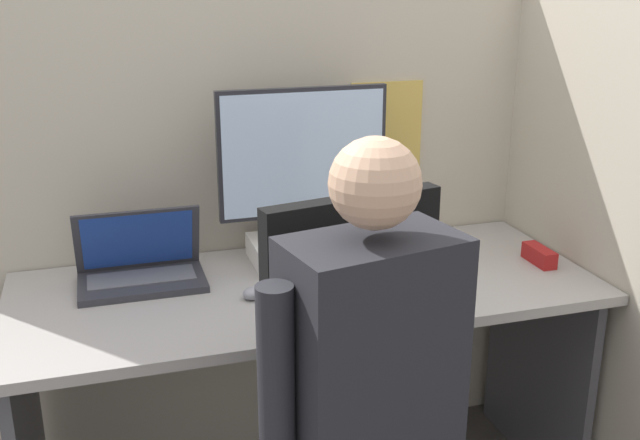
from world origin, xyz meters
TOP-DOWN VIEW (x-y plane):
  - cubicle_panel_back at (0.00, 0.71)m, footprint 2.17×0.05m
  - cubicle_panel_right at (0.86, 0.27)m, footprint 0.04×1.32m
  - desk at (0.00, 0.34)m, footprint 1.67×0.68m
  - paper_box at (0.04, 0.52)m, footprint 0.32×0.24m
  - monitor at (0.04, 0.52)m, footprint 0.51×0.21m
  - laptop at (-0.45, 0.49)m, footprint 0.36×0.22m
  - mouse at (-0.17, 0.28)m, footprint 0.06×0.05m
  - stapler at (0.73, 0.29)m, footprint 0.05×0.13m
  - carrot_toy at (0.20, 0.17)m, footprint 0.04×0.15m
  - person at (-0.07, -0.40)m, footprint 0.47×0.43m

SIDE VIEW (x-z plane):
  - desk at x=0.00m, z-range 0.20..0.96m
  - person at x=-0.07m, z-range 0.11..1.44m
  - mouse at x=-0.17m, z-range 0.76..0.79m
  - carrot_toy at x=0.20m, z-range 0.76..0.80m
  - stapler at x=0.73m, z-range 0.76..0.81m
  - paper_box at x=0.04m, z-range 0.76..0.83m
  - laptop at x=-0.45m, z-range 0.69..0.91m
  - cubicle_panel_right at x=0.86m, z-range 0.00..1.66m
  - cubicle_panel_back at x=0.00m, z-range 0.00..1.66m
  - monitor at x=0.04m, z-range 0.84..1.31m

